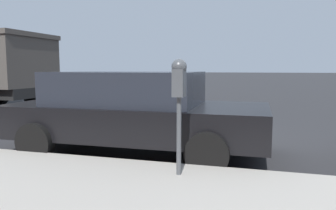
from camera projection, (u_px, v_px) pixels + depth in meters
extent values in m
plane|color=#2B2B2D|center=(188.00, 141.00, 6.88)|extent=(220.00, 220.00, 0.00)
cylinder|color=#4C5156|center=(179.00, 136.00, 4.12)|extent=(0.06, 0.06, 1.00)
cube|color=#4C5156|center=(179.00, 83.00, 4.04)|extent=(0.20, 0.14, 0.34)
sphere|color=#4C5156|center=(179.00, 67.00, 4.02)|extent=(0.19, 0.19, 0.19)
cube|color=#B21919|center=(181.00, 86.00, 4.15)|extent=(0.01, 0.11, 0.12)
cube|color=black|center=(181.00, 77.00, 4.14)|extent=(0.01, 0.10, 0.08)
cube|color=black|center=(137.00, 120.00, 5.91)|extent=(1.97, 4.60, 0.57)
cube|color=#232833|center=(127.00, 88.00, 5.90)|extent=(1.72, 2.58, 0.58)
cylinder|color=black|center=(222.00, 129.00, 6.50)|extent=(0.22, 0.64, 0.64)
cylinder|color=black|center=(207.00, 154.00, 4.64)|extent=(0.22, 0.64, 0.64)
cylinder|color=black|center=(92.00, 123.00, 7.24)|extent=(0.22, 0.64, 0.64)
cylinder|color=black|center=(35.00, 142.00, 5.39)|extent=(0.22, 0.64, 0.64)
cylinder|color=black|center=(36.00, 94.00, 12.80)|extent=(0.32, 1.05, 1.04)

